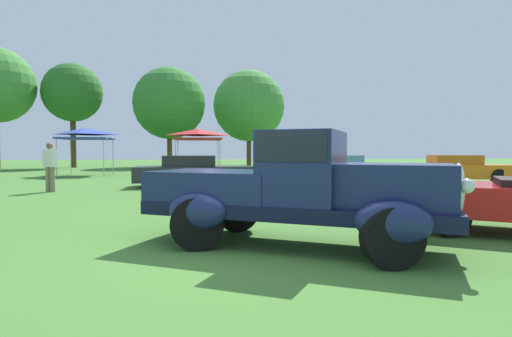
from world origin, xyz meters
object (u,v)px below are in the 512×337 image
object	(u,v)px
feature_pickup_truck	(298,188)
spectator_near_truck	(50,165)
show_car_charcoal	(194,171)
show_car_skyblue	(340,170)
canopy_tent_left_field	(86,133)
show_car_orange	(457,169)
canopy_tent_center_field	(198,134)

from	to	relation	value
feature_pickup_truck	spectator_near_truck	world-z (taller)	feature_pickup_truck
show_car_charcoal	show_car_skyblue	size ratio (longest dim) A/B	1.06
show_car_skyblue	spectator_near_truck	world-z (taller)	spectator_near_truck
show_car_charcoal	show_car_skyblue	world-z (taller)	same
feature_pickup_truck	show_car_charcoal	distance (m)	10.44
canopy_tent_left_field	show_car_orange	bearing A→B (deg)	-23.48
show_car_orange	spectator_near_truck	xyz separation A→B (m)	(-16.41, -1.83, 0.31)
show_car_orange	canopy_tent_center_field	world-z (taller)	canopy_tent_center_field
show_car_charcoal	canopy_tent_left_field	world-z (taller)	canopy_tent_left_field
canopy_tent_left_field	canopy_tent_center_field	xyz separation A→B (m)	(6.29, 0.20, 0.00)
spectator_near_truck	canopy_tent_center_field	size ratio (longest dim) A/B	0.61
canopy_tent_left_field	canopy_tent_center_field	size ratio (longest dim) A/B	0.98
show_car_charcoal	feature_pickup_truck	bearing A→B (deg)	-80.79
show_car_charcoal	canopy_tent_left_field	size ratio (longest dim) A/B	1.70
feature_pickup_truck	canopy_tent_center_field	size ratio (longest dim) A/B	1.65
show_car_orange	spectator_near_truck	bearing A→B (deg)	-173.63
spectator_near_truck	show_car_orange	bearing A→B (deg)	6.37
spectator_near_truck	canopy_tent_center_field	xyz separation A→B (m)	(4.99, 9.73, 1.51)
show_car_skyblue	canopy_tent_left_field	distance (m)	14.59
show_car_orange	canopy_tent_left_field	distance (m)	19.40
canopy_tent_center_field	show_car_skyblue	bearing A→B (deg)	-52.49
spectator_near_truck	canopy_tent_left_field	distance (m)	9.74
spectator_near_truck	canopy_tent_left_field	world-z (taller)	canopy_tent_left_field
spectator_near_truck	canopy_tent_center_field	distance (m)	11.03
feature_pickup_truck	canopy_tent_left_field	bearing A→B (deg)	112.98
feature_pickup_truck	spectator_near_truck	bearing A→B (deg)	126.16
feature_pickup_truck	show_car_skyblue	world-z (taller)	feature_pickup_truck
show_car_charcoal	canopy_tent_center_field	distance (m)	8.54
show_car_orange	canopy_tent_center_field	distance (m)	14.01
show_car_skyblue	canopy_tent_left_field	bearing A→B (deg)	148.19
show_car_skyblue	show_car_orange	xyz separation A→B (m)	(5.41, -0.06, 0.00)
show_car_orange	feature_pickup_truck	bearing A→B (deg)	-132.63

